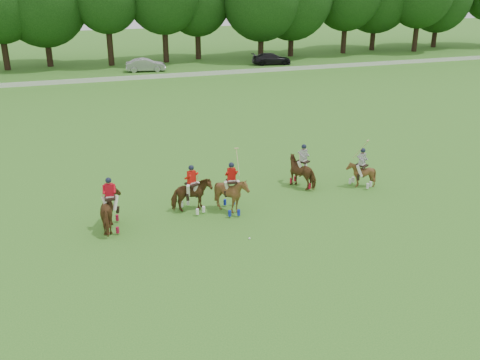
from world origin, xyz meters
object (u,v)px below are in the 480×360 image
object	(u,v)px
polo_ball	(250,238)
polo_red_a	(111,210)
car_right	(272,59)
polo_stripe_b	(361,173)
polo_red_b	(192,195)
car_mid	(146,65)
polo_red_c	(232,194)
polo_stripe_a	(303,171)

from	to	relation	value
polo_ball	polo_red_a	bearing A→B (deg)	152.24
car_right	polo_stripe_b	distance (m)	39.05
polo_red_b	car_mid	bearing A→B (deg)	84.34
polo_red_c	polo_stripe_b	distance (m)	7.41
polo_red_a	polo_ball	bearing A→B (deg)	-27.76
polo_red_a	car_right	bearing A→B (deg)	59.67
polo_stripe_a	polo_stripe_b	xyz separation A→B (m)	(2.87, -1.01, -0.09)
polo_stripe_b	polo_ball	xyz separation A→B (m)	(-7.48, -3.78, -0.70)
car_right	polo_ball	xyz separation A→B (m)	(-17.27, -41.59, -0.63)
car_right	polo_stripe_b	world-z (taller)	polo_stripe_b
polo_red_c	polo_stripe_a	size ratio (longest dim) A/B	1.30
car_mid	car_right	bearing A→B (deg)	-82.49
polo_red_b	polo_stripe_a	distance (m)	6.35
car_mid	car_right	world-z (taller)	car_mid
car_mid	polo_red_b	bearing A→B (deg)	-178.15
car_right	polo_ball	distance (m)	45.03
polo_red_a	polo_ball	world-z (taller)	polo_red_a
car_mid	polo_stripe_a	size ratio (longest dim) A/B	1.89
polo_red_c	polo_stripe_a	distance (m)	4.87
car_mid	polo_stripe_b	distance (m)	38.18
polo_red_c	polo_red_a	bearing A→B (deg)	-179.20
car_right	polo_red_b	world-z (taller)	polo_red_b
polo_stripe_a	polo_red_c	bearing A→B (deg)	-157.35
car_mid	polo_red_a	distance (m)	39.47
car_mid	car_right	distance (m)	15.11
polo_red_c	polo_ball	size ratio (longest dim) A/B	33.31
car_mid	polo_red_c	size ratio (longest dim) A/B	1.45
polo_red_b	polo_red_c	bearing A→B (deg)	-20.31
polo_ball	car_right	bearing A→B (deg)	67.45
polo_stripe_b	polo_red_c	bearing A→B (deg)	-173.31
car_mid	polo_stripe_b	xyz separation A→B (m)	(5.33, -37.80, 0.03)
car_mid	car_right	xyz separation A→B (m)	(15.11, 0.00, -0.04)
car_right	polo_red_c	bearing A→B (deg)	164.38
car_mid	polo_red_c	world-z (taller)	polo_red_c
car_right	car_mid	bearing A→B (deg)	98.29
car_mid	polo_stripe_a	bearing A→B (deg)	-168.66
polo_red_b	polo_stripe_a	xyz separation A→B (m)	(6.23, 1.23, 0.01)
polo_red_a	polo_stripe_a	size ratio (longest dim) A/B	1.05
car_mid	polo_red_a	xyz separation A→B (m)	(-7.55, -38.74, 0.17)
polo_red_b	polo_stripe_a	bearing A→B (deg)	11.19
car_right	polo_stripe_b	bearing A→B (deg)	173.78
polo_red_a	polo_ball	size ratio (longest dim) A/B	26.82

